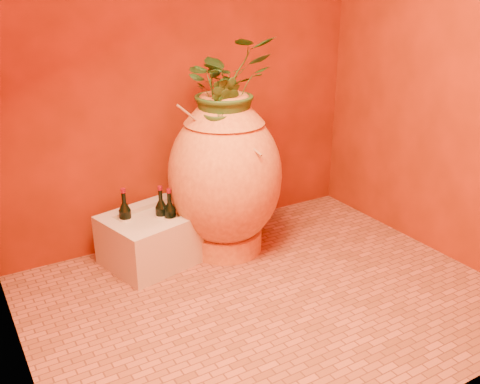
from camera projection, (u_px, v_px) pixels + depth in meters
floor at (268, 298)px, 2.96m from camera, size 2.50×2.50×0.00m
wall_back at (183, 47)px, 3.29m from camera, size 2.50×0.02×2.50m
wall_right at (453, 52)px, 3.08m from camera, size 0.02×2.00×2.50m
amphora at (225, 176)px, 3.31m from camera, size 0.92×0.92×1.02m
stone_basin at (161, 236)px, 3.33m from camera, size 0.77×0.62×0.31m
wine_bottle_a at (126, 220)px, 3.23m from camera, size 0.08×0.08×0.31m
wine_bottle_b at (170, 219)px, 3.25m from camera, size 0.07×0.07×0.30m
wine_bottle_c at (162, 217)px, 3.27m from camera, size 0.08×0.08×0.31m
wall_tap at (231, 130)px, 3.57m from camera, size 0.07×0.14×0.16m
plant_main at (227, 87)px, 3.12m from camera, size 0.54×0.47×0.59m
plant_side at (221, 110)px, 3.05m from camera, size 0.27×0.27×0.38m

